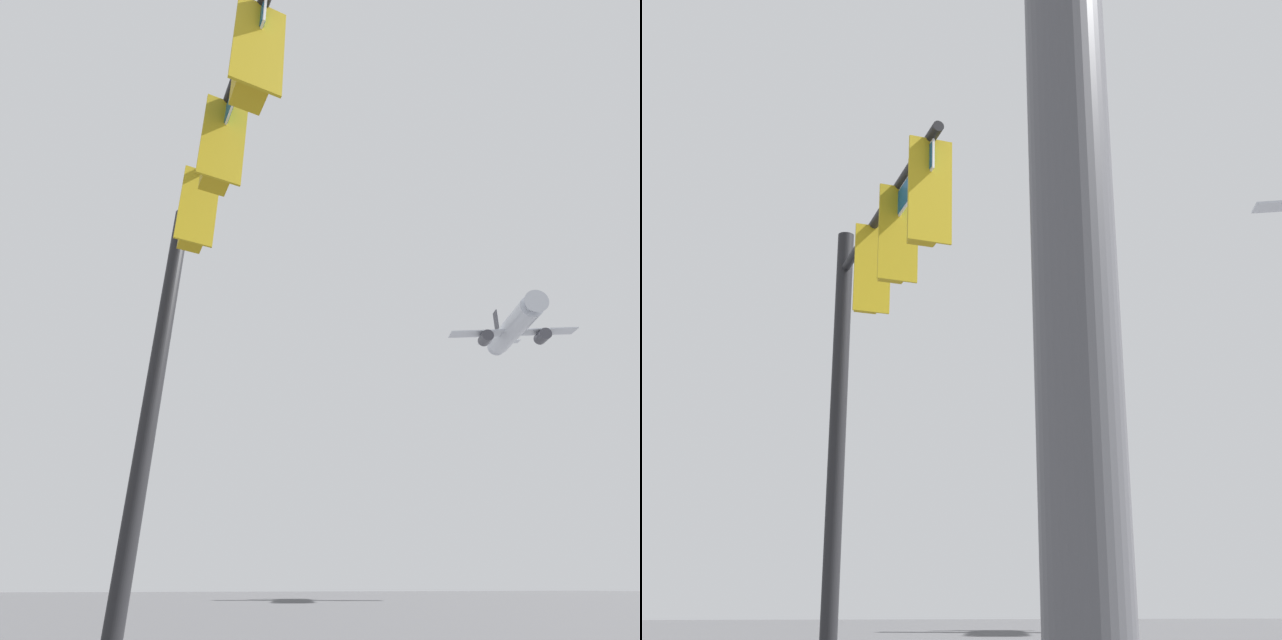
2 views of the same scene
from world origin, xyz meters
TOP-DOWN VIEW (x-y plane):
  - signal_pole_near at (-4.83, -7.21)m, footprint 4.88×0.69m
  - airplane at (-56.40, 50.25)m, footprint 22.50×20.32m

SIDE VIEW (x-z plane):
  - signal_pole_near at x=-4.83m, z-range 1.39..8.87m
  - airplane at x=-56.40m, z-range 34.58..45.65m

